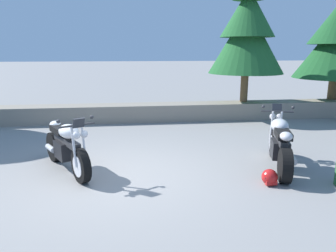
{
  "coord_description": "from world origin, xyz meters",
  "views": [
    {
      "loc": [
        0.16,
        -5.74,
        2.31
      ],
      "look_at": [
        1.02,
        1.2,
        0.65
      ],
      "focal_mm": 34.57,
      "sensor_mm": 36.0,
      "label": 1
    }
  ],
  "objects_px": {
    "rider_helmet": "(270,177)",
    "pine_tree_mid_left": "(247,30)",
    "motorcycle_white_near_left": "(67,147)",
    "motorcycle_silver_centre": "(280,144)"
  },
  "relations": [
    {
      "from": "rider_helmet",
      "to": "pine_tree_mid_left",
      "type": "height_order",
      "value": "pine_tree_mid_left"
    },
    {
      "from": "motorcycle_white_near_left",
      "to": "motorcycle_silver_centre",
      "type": "relative_size",
      "value": 0.93
    },
    {
      "from": "rider_helmet",
      "to": "pine_tree_mid_left",
      "type": "bearing_deg",
      "value": 74.75
    },
    {
      "from": "motorcycle_silver_centre",
      "to": "rider_helmet",
      "type": "relative_size",
      "value": 7.19
    },
    {
      "from": "motorcycle_silver_centre",
      "to": "pine_tree_mid_left",
      "type": "height_order",
      "value": "pine_tree_mid_left"
    },
    {
      "from": "rider_helmet",
      "to": "motorcycle_silver_centre",
      "type": "bearing_deg",
      "value": 55.89
    },
    {
      "from": "rider_helmet",
      "to": "pine_tree_mid_left",
      "type": "relative_size",
      "value": 0.07
    },
    {
      "from": "motorcycle_silver_centre",
      "to": "pine_tree_mid_left",
      "type": "bearing_deg",
      "value": 78.3
    },
    {
      "from": "motorcycle_white_near_left",
      "to": "pine_tree_mid_left",
      "type": "relative_size",
      "value": 0.44
    },
    {
      "from": "rider_helmet",
      "to": "pine_tree_mid_left",
      "type": "distance_m",
      "value": 6.47
    }
  ]
}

